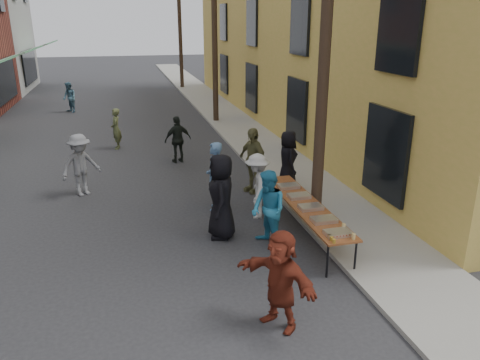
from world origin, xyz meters
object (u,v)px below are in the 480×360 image
guest_front_a (221,196)px  server (288,160)px  utility_pole_near (326,28)px  guest_front_c (268,210)px  utility_pole_mid (214,23)px  catering_tray_sausage (338,233)px  utility_pole_far (180,22)px  serving_table (305,205)px

guest_front_a → server: bearing=144.6°
utility_pole_near → guest_front_a: utility_pole_near is taller
guest_front_c → server: bearing=138.6°
utility_pole_mid → catering_tray_sausage: bearing=-92.1°
utility_pole_near → utility_pole_mid: 12.00m
utility_pole_far → server: 22.12m
serving_table → guest_front_c: size_ratio=2.35×
catering_tray_sausage → server: (0.57, 4.40, 0.14)m
utility_pole_near → serving_table: (-0.52, -0.58, -3.79)m
utility_pole_near → guest_front_a: bearing=-174.8°
utility_pole_mid → server: bearing=-89.7°
server → utility_pole_near: bearing=-177.0°
serving_table → catering_tray_sausage: catering_tray_sausage is taller
serving_table → catering_tray_sausage: bearing=-90.0°
utility_pole_near → utility_pole_mid: bearing=90.0°
guest_front_c → server: 3.47m
utility_pole_near → utility_pole_far: bearing=90.0°
guest_front_c → utility_pole_mid: bearing=158.6°
utility_pole_near → utility_pole_mid: size_ratio=1.00×
catering_tray_sausage → guest_front_c: (-0.98, 1.30, 0.06)m
utility_pole_mid → server: (0.05, -9.83, -3.57)m
utility_pole_near → serving_table: 3.87m
utility_pole_mid → guest_front_c: size_ratio=5.29×
catering_tray_sausage → guest_front_a: 2.74m
catering_tray_sausage → utility_pole_far: bearing=88.9°
utility_pole_far → server: (0.05, -21.83, -3.57)m
utility_pole_near → serving_table: utility_pole_near is taller
utility_pole_near → guest_front_c: bearing=-148.4°
guest_front_a → guest_front_c: guest_front_a is taller
serving_table → server: bearing=78.3°
guest_front_a → utility_pole_far: bearing=-175.5°
catering_tray_sausage → serving_table: bearing=90.0°
guest_front_c → utility_pole_near: bearing=106.9°
guest_front_c → utility_pole_far: bearing=161.8°
utility_pole_far → guest_front_c: (-1.51, -24.93, -3.65)m
serving_table → guest_front_a: size_ratio=2.07×
catering_tray_sausage → guest_front_c: 1.63m
catering_tray_sausage → utility_pole_mid: bearing=87.9°
guest_front_a → server: 3.40m
catering_tray_sausage → guest_front_a: guest_front_a is taller
utility_pole_far → guest_front_c: bearing=-93.5°
serving_table → server: 2.82m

